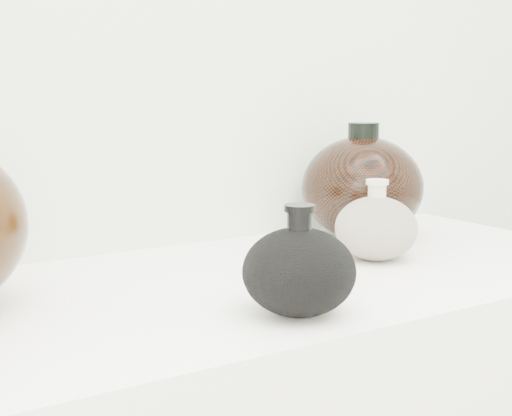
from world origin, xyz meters
TOP-DOWN VIEW (x-y plane):
  - black_gourd_vase at (-0.03, 0.79)m, footprint 0.17×0.17m
  - cream_gourd_vase at (0.23, 0.94)m, footprint 0.13×0.13m
  - right_round_pot at (0.32, 1.08)m, footprint 0.25×0.25m

SIDE VIEW (x-z plane):
  - cream_gourd_vase at x=0.23m, z-range 0.89..1.01m
  - black_gourd_vase at x=-0.03m, z-range 0.89..1.02m
  - right_round_pot at x=0.32m, z-range 0.89..1.09m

